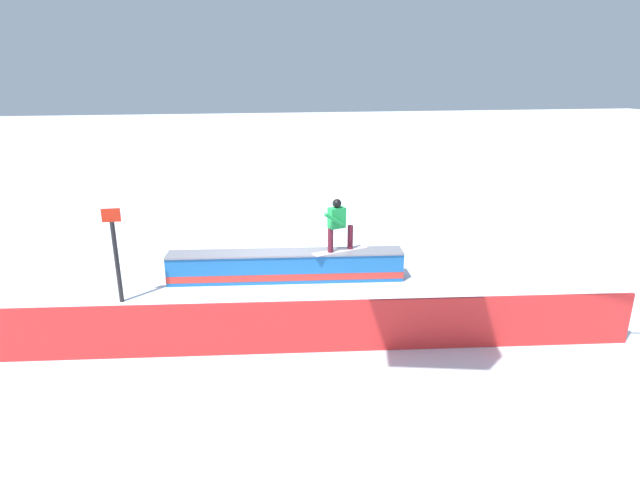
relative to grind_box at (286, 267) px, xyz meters
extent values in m
plane|color=white|center=(0.00, 0.00, -0.35)|extent=(120.00, 120.00, 0.00)
cube|color=blue|center=(0.00, 0.00, 0.02)|extent=(5.95, 1.27, 0.73)
cube|color=red|center=(0.00, 0.00, -0.17)|extent=(5.96, 1.28, 0.17)
cube|color=gray|center=(0.00, 0.00, 0.40)|extent=(5.96, 1.33, 0.04)
cube|color=silver|center=(-1.37, 0.16, 0.43)|extent=(1.52, 0.71, 0.01)
cylinder|color=maroon|center=(-1.10, 0.24, 0.74)|extent=(0.18, 0.18, 0.61)
cylinder|color=maroon|center=(-1.64, 0.07, 0.74)|extent=(0.18, 0.18, 0.61)
cube|color=green|center=(-1.26, 0.19, 1.30)|extent=(0.45, 0.35, 0.51)
sphere|color=black|center=(-1.26, 0.19, 1.67)|extent=(0.22, 0.22, 0.22)
cylinder|color=green|center=(-1.14, 0.40, 1.33)|extent=(0.51, 0.24, 0.38)
cylinder|color=green|center=(-1.31, 0.01, 1.33)|extent=(0.12, 0.11, 0.55)
cube|color=red|center=(0.00, 3.63, 0.18)|extent=(12.39, 1.50, 1.05)
cylinder|color=#262628|center=(3.90, 0.62, 0.61)|extent=(0.10, 0.10, 1.92)
cube|color=red|center=(3.90, 0.62, 1.73)|extent=(0.40, 0.04, 0.30)
camera|label=1|loc=(1.28, 12.16, 4.67)|focal=28.85mm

